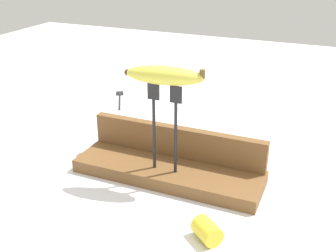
# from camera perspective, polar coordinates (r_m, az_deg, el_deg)

# --- Properties ---
(ground_plane) EXTENTS (3.00, 3.00, 0.00)m
(ground_plane) POSITION_cam_1_polar(r_m,az_deg,el_deg) (0.96, 0.00, -7.09)
(ground_plane) COLOR silver
(wooden_board) EXTENTS (0.43, 0.13, 0.03)m
(wooden_board) POSITION_cam_1_polar(r_m,az_deg,el_deg) (0.95, 0.00, -6.32)
(wooden_board) COLOR brown
(wooden_board) RESTS_ON ground
(board_backstop) EXTENTS (0.43, 0.02, 0.07)m
(board_backstop) POSITION_cam_1_polar(r_m,az_deg,el_deg) (0.97, 1.27, -2.14)
(board_backstop) COLOR brown
(board_backstop) RESTS_ON wooden_board
(fork_stand_center) EXTENTS (0.08, 0.01, 0.20)m
(fork_stand_center) POSITION_cam_1_polar(r_m,az_deg,el_deg) (0.88, -0.46, 0.70)
(fork_stand_center) COLOR black
(fork_stand_center) RESTS_ON wooden_board
(banana_raised_center) EXTENTS (0.17, 0.07, 0.04)m
(banana_raised_center) POSITION_cam_1_polar(r_m,az_deg,el_deg) (0.84, -0.49, 7.03)
(banana_raised_center) COLOR #DBD147
(banana_raised_center) RESTS_ON fork_stand_center
(fork_fallen_far) EXTENTS (0.10, 0.16, 0.01)m
(fork_fallen_far) POSITION_cam_1_polar(r_m,az_deg,el_deg) (1.44, -6.71, 3.98)
(fork_fallen_far) COLOR black
(fork_fallen_far) RESTS_ON ground
(banana_chunk_near) EXTENTS (0.07, 0.06, 0.04)m
(banana_chunk_near) POSITION_cam_1_polar(r_m,az_deg,el_deg) (0.78, 5.38, -14.20)
(banana_chunk_near) COLOR yellow
(banana_chunk_near) RESTS_ON ground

